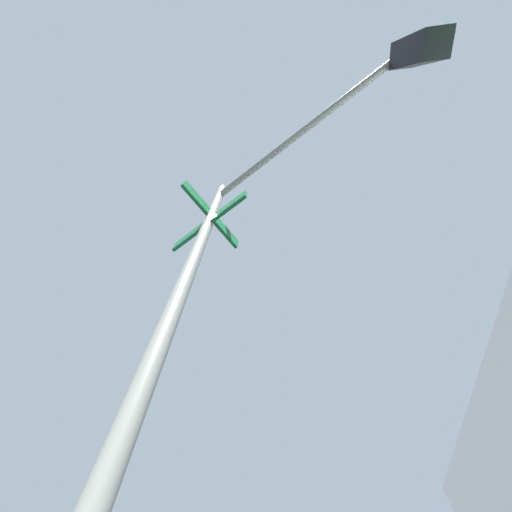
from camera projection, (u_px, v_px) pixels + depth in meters
The scene contains 1 object.
traffic_signal_near at pixel (307, 151), 2.86m from camera, with size 2.08×3.18×5.64m.
Camera 1 is at (-5.42, -6.39, 0.99)m, focal length 20.25 mm.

